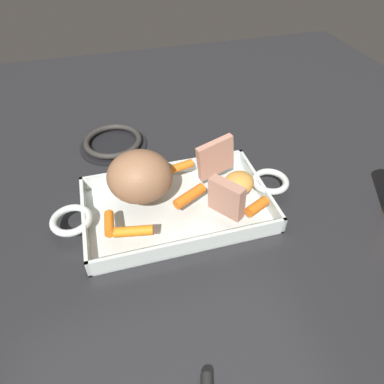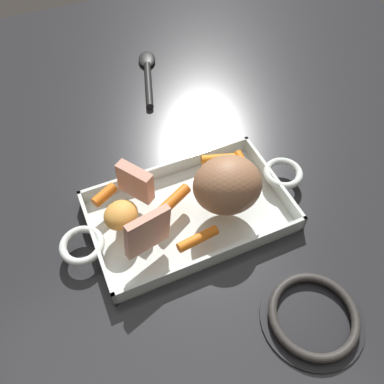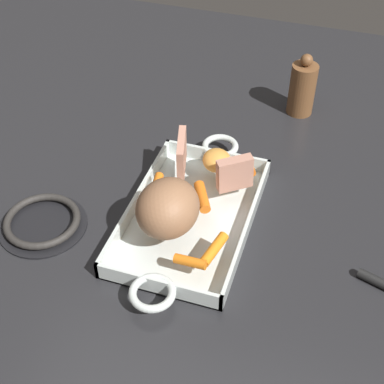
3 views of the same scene
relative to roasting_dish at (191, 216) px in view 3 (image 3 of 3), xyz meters
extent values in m
plane|color=#232326|center=(0.00, 0.00, -0.01)|extent=(1.61, 1.61, 0.00)
cube|color=silver|center=(0.00, 0.00, -0.01)|extent=(0.33, 0.21, 0.01)
cube|color=silver|center=(0.00, 0.10, 0.01)|extent=(0.33, 0.01, 0.03)
cube|color=silver|center=(0.00, -0.10, 0.01)|extent=(0.33, 0.01, 0.03)
cube|color=silver|center=(0.16, 0.00, 0.01)|extent=(0.01, 0.21, 0.03)
cube|color=silver|center=(-0.16, 0.00, 0.01)|extent=(0.01, 0.21, 0.03)
torus|color=silver|center=(0.18, 0.00, 0.02)|extent=(0.07, 0.07, 0.01)
torus|color=silver|center=(-0.18, 0.00, 0.02)|extent=(0.07, 0.07, 0.01)
ellipsoid|color=#966746|center=(0.06, -0.02, 0.07)|extent=(0.12, 0.11, 0.09)
cube|color=tan|center=(-0.07, 0.06, 0.05)|extent=(0.05, 0.06, 0.07)
cube|color=tan|center=(-0.09, -0.05, 0.06)|extent=(0.08, 0.03, 0.08)
cylinder|color=orange|center=(0.12, 0.04, 0.03)|extent=(0.02, 0.05, 0.02)
cylinder|color=orange|center=(0.09, 0.07, 0.03)|extent=(0.07, 0.03, 0.02)
cylinder|color=orange|center=(-0.02, -0.07, 0.03)|extent=(0.07, 0.03, 0.02)
cylinder|color=orange|center=(-0.02, 0.01, 0.03)|extent=(0.06, 0.05, 0.02)
cylinder|color=orange|center=(-0.12, 0.07, 0.03)|extent=(0.05, 0.04, 0.02)
ellipsoid|color=gold|center=(-0.11, 0.01, 0.04)|extent=(0.07, 0.07, 0.04)
cylinder|color=black|center=(0.09, -0.24, -0.01)|extent=(0.15, 0.15, 0.01)
torus|color=#2D2B28|center=(0.09, -0.24, 0.00)|extent=(0.13, 0.13, 0.01)
cylinder|color=brown|center=(-0.39, 0.12, 0.05)|extent=(0.06, 0.06, 0.11)
sphere|color=brown|center=(-0.39, 0.12, 0.11)|extent=(0.03, 0.03, 0.03)
camera|label=1|loc=(0.09, 0.43, 0.44)|focal=31.94mm
camera|label=2|loc=(-0.15, -0.35, 0.56)|focal=37.04mm
camera|label=3|loc=(0.65, 0.21, 0.69)|focal=52.41mm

